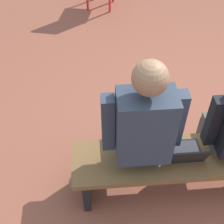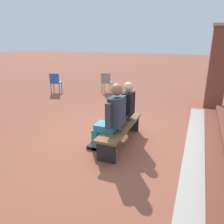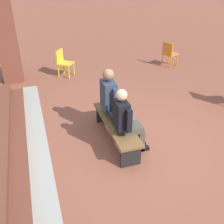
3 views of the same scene
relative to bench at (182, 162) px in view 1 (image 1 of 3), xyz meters
name	(u,v)px [view 1 (image 1 of 3)]	position (x,y,z in m)	size (l,w,h in m)	color
ground_plane	(204,154)	(-0.35, -0.32, -0.35)	(60.00, 60.00, 0.00)	brown
bench	(182,162)	(0.00, 0.00, 0.00)	(1.80, 0.44, 0.45)	brown
person_adult	(141,127)	(0.36, -0.07, 0.39)	(0.59, 0.74, 1.42)	teal
laptop	(183,153)	(0.02, 0.01, 0.15)	(0.32, 0.29, 0.21)	black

